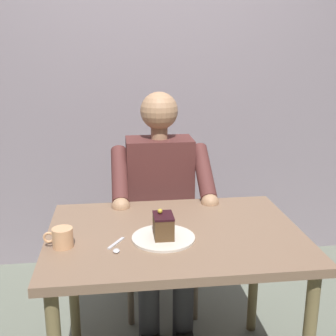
{
  "coord_description": "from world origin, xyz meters",
  "views": [
    {
      "loc": [
        0.24,
        1.67,
        1.5
      ],
      "look_at": [
        0.02,
        -0.1,
        1.0
      ],
      "focal_mm": 46.36,
      "sensor_mm": 36.0,
      "label": 1
    }
  ],
  "objects_px": {
    "chair": "(158,220)",
    "seated_person": "(161,205)",
    "dessert_spoon": "(116,247)",
    "dining_table": "(175,251)",
    "cake_slice": "(163,226)",
    "coffee_cup": "(62,237)"
  },
  "relations": [
    {
      "from": "coffee_cup",
      "to": "chair",
      "type": "bearing_deg",
      "value": -119.45
    },
    {
      "from": "dining_table",
      "to": "coffee_cup",
      "type": "height_order",
      "value": "coffee_cup"
    },
    {
      "from": "dining_table",
      "to": "seated_person",
      "type": "relative_size",
      "value": 0.84
    },
    {
      "from": "chair",
      "to": "dessert_spoon",
      "type": "xyz_separation_m",
      "value": [
        0.25,
        0.84,
        0.25
      ]
    },
    {
      "from": "dining_table",
      "to": "chair",
      "type": "height_order",
      "value": "chair"
    },
    {
      "from": "dining_table",
      "to": "chair",
      "type": "distance_m",
      "value": 0.73
    },
    {
      "from": "chair",
      "to": "dessert_spoon",
      "type": "bearing_deg",
      "value": 73.63
    },
    {
      "from": "chair",
      "to": "seated_person",
      "type": "xyz_separation_m",
      "value": [
        -0.0,
        0.17,
        0.16
      ]
    },
    {
      "from": "cake_slice",
      "to": "coffee_cup",
      "type": "distance_m",
      "value": 0.4
    },
    {
      "from": "cake_slice",
      "to": "seated_person",
      "type": "bearing_deg",
      "value": -95.33
    },
    {
      "from": "cake_slice",
      "to": "chair",
      "type": "bearing_deg",
      "value": -94.16
    },
    {
      "from": "dining_table",
      "to": "seated_person",
      "type": "xyz_separation_m",
      "value": [
        -0.0,
        -0.54,
        0.01
      ]
    },
    {
      "from": "coffee_cup",
      "to": "dessert_spoon",
      "type": "relative_size",
      "value": 0.84
    },
    {
      "from": "chair",
      "to": "seated_person",
      "type": "relative_size",
      "value": 0.72
    },
    {
      "from": "dessert_spoon",
      "to": "coffee_cup",
      "type": "bearing_deg",
      "value": -10.4
    },
    {
      "from": "cake_slice",
      "to": "coffee_cup",
      "type": "bearing_deg",
      "value": 3.23
    },
    {
      "from": "cake_slice",
      "to": "coffee_cup",
      "type": "height_order",
      "value": "cake_slice"
    },
    {
      "from": "seated_person",
      "to": "cake_slice",
      "type": "relative_size",
      "value": 11.13
    },
    {
      "from": "seated_person",
      "to": "coffee_cup",
      "type": "distance_m",
      "value": 0.79
    },
    {
      "from": "dining_table",
      "to": "coffee_cup",
      "type": "bearing_deg",
      "value": 11.21
    },
    {
      "from": "chair",
      "to": "coffee_cup",
      "type": "relative_size",
      "value": 7.92
    },
    {
      "from": "seated_person",
      "to": "cake_slice",
      "type": "distance_m",
      "value": 0.63
    }
  ]
}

